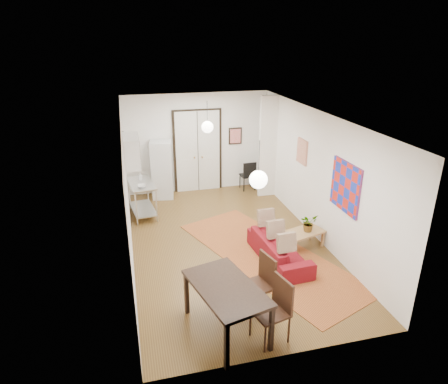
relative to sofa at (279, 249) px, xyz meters
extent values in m
plane|color=brown|center=(-0.87, 0.98, -0.27)|extent=(7.00, 7.00, 0.00)
cube|color=white|center=(-0.87, 0.98, 2.63)|extent=(4.20, 7.00, 0.02)
cube|color=white|center=(-0.87, 4.48, 1.18)|extent=(4.20, 0.02, 2.90)
cube|color=white|center=(-0.87, -2.52, 1.18)|extent=(4.20, 0.02, 2.90)
cube|color=white|center=(-2.97, 0.98, 1.18)|extent=(0.02, 7.00, 2.90)
cube|color=white|center=(1.23, 0.98, 1.18)|extent=(0.02, 7.00, 2.90)
cube|color=white|center=(-0.87, 4.44, 0.93)|extent=(1.44, 0.06, 2.50)
cube|color=white|center=(0.98, 3.53, 1.18)|extent=(0.50, 0.10, 2.90)
cube|color=white|center=(-2.79, 2.48, 1.63)|extent=(0.35, 1.00, 0.70)
cube|color=red|center=(1.21, -0.27, 1.38)|extent=(0.05, 1.00, 1.00)
cube|color=#EFDEC7|center=(1.21, 1.78, 1.53)|extent=(0.05, 0.50, 0.60)
cube|color=red|center=(0.28, 4.45, 1.33)|extent=(0.40, 0.03, 0.50)
cube|color=#8E5C3B|center=(-2.94, 2.98, 1.68)|extent=(0.03, 0.44, 0.54)
sphere|color=white|center=(-0.87, 2.98, 1.98)|extent=(0.30, 0.30, 0.30)
cylinder|color=black|center=(-0.87, 2.98, 2.38)|extent=(0.01, 0.01, 0.50)
sphere|color=white|center=(-0.87, -1.02, 1.98)|extent=(0.30, 0.30, 0.30)
cylinder|color=black|center=(-0.87, -1.02, 2.38)|extent=(0.01, 0.01, 0.50)
cube|color=#B6612D|center=(-0.14, 0.24, -0.26)|extent=(3.27, 4.90, 0.01)
imported|color=maroon|center=(0.00, 0.00, 0.00)|extent=(0.85, 1.89, 0.54)
cube|color=tan|center=(0.72, 0.39, 0.11)|extent=(1.01, 0.75, 0.04)
cube|color=tan|center=(0.32, 0.19, -0.09)|extent=(0.06, 0.06, 0.36)
cube|color=tan|center=(1.12, 0.19, -0.09)|extent=(0.06, 0.06, 0.36)
cube|color=tan|center=(0.32, 0.59, -0.09)|extent=(0.06, 0.06, 0.36)
cube|color=tan|center=(1.12, 0.59, -0.09)|extent=(0.06, 0.06, 0.36)
imported|color=#426F32|center=(0.82, 0.39, 0.33)|extent=(0.40, 0.43, 0.39)
cube|color=silver|center=(-2.62, 3.00, 0.61)|extent=(0.73, 1.24, 0.04)
cube|color=silver|center=(-2.62, 3.00, -0.09)|extent=(0.69, 1.19, 0.03)
cylinder|color=silver|center=(-2.87, 2.45, 0.17)|extent=(0.04, 0.04, 0.88)
cylinder|color=silver|center=(-2.36, 2.45, 0.17)|extent=(0.04, 0.04, 0.88)
cylinder|color=silver|center=(-2.87, 3.54, 0.17)|extent=(0.04, 0.04, 0.88)
cylinder|color=silver|center=(-2.36, 3.54, 0.17)|extent=(0.04, 0.04, 0.88)
imported|color=beige|center=(-2.62, 2.70, 0.65)|extent=(0.24, 0.24, 0.05)
imported|color=#549CB8|center=(-2.62, 3.25, 0.72)|extent=(0.10, 0.09, 0.19)
cube|color=silver|center=(-1.97, 4.13, 0.56)|extent=(0.66, 0.66, 1.65)
cube|color=black|center=(-1.60, -1.78, 0.54)|extent=(1.21, 1.67, 0.05)
cube|color=black|center=(-1.97, -2.48, 0.12)|extent=(0.08, 0.08, 0.78)
cube|color=black|center=(-1.22, -2.48, 0.12)|extent=(0.08, 0.08, 0.78)
cube|color=black|center=(-1.97, -1.08, 0.12)|extent=(0.08, 0.08, 0.78)
cube|color=black|center=(-1.22, -1.08, 0.12)|extent=(0.08, 0.08, 0.78)
cube|color=#391E12|center=(-1.00, -1.43, 0.23)|extent=(0.60, 0.58, 0.04)
cube|color=#391E12|center=(-1.00, -1.20, 0.50)|extent=(0.16, 0.47, 0.52)
cylinder|color=#391E12|center=(-1.20, -1.65, -0.02)|extent=(0.03, 0.03, 0.50)
cylinder|color=#391E12|center=(-0.79, -1.65, -0.02)|extent=(0.03, 0.03, 0.50)
cylinder|color=#391E12|center=(-1.20, -1.21, -0.02)|extent=(0.03, 0.03, 0.50)
cylinder|color=#391E12|center=(-0.79, -1.21, -0.02)|extent=(0.03, 0.03, 0.50)
cube|color=#391E12|center=(-1.00, -2.13, 0.23)|extent=(0.60, 0.58, 0.04)
cube|color=#391E12|center=(-1.00, -1.90, 0.50)|extent=(0.16, 0.47, 0.52)
cylinder|color=#391E12|center=(-1.20, -2.35, -0.02)|extent=(0.03, 0.03, 0.50)
cylinder|color=#391E12|center=(-0.79, -2.35, -0.02)|extent=(0.03, 0.03, 0.50)
cylinder|color=#391E12|center=(-1.20, -1.91, -0.02)|extent=(0.03, 0.03, 0.50)
cylinder|color=#391E12|center=(-0.79, -1.91, -0.02)|extent=(0.03, 0.03, 0.50)
cube|color=black|center=(0.59, 4.13, 0.17)|extent=(0.43, 0.43, 0.04)
cube|color=black|center=(0.59, 4.32, 0.41)|extent=(0.41, 0.07, 0.44)
cylinder|color=black|center=(0.41, 3.96, -0.05)|extent=(0.03, 0.03, 0.44)
cylinder|color=black|center=(0.76, 3.96, -0.05)|extent=(0.03, 0.03, 0.44)
cylinder|color=black|center=(0.41, 4.31, -0.05)|extent=(0.03, 0.03, 0.44)
cylinder|color=black|center=(0.76, 4.31, -0.05)|extent=(0.03, 0.03, 0.44)
camera|label=1|loc=(-2.89, -6.77, 4.19)|focal=32.00mm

